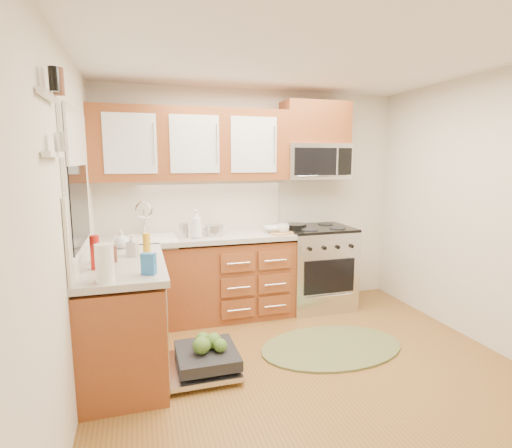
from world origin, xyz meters
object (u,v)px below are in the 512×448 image
object	(u,v)px
skillet	(295,226)
bowl_a	(276,229)
upper_cabinets	(192,145)
cup	(283,229)
dishwasher	(202,361)
paper_towel_roll	(105,263)
microwave	(315,161)
sink	(146,251)
range	(317,267)
stock_pot	(214,230)
rug	(332,347)
cutting_board	(283,233)
bowl_b	(214,230)

from	to	relation	value
skillet	bowl_a	xyz separation A→B (m)	(-0.25, -0.06, -0.02)
upper_cabinets	cup	size ratio (longest dim) A/B	15.54
dishwasher	bowl_a	size ratio (longest dim) A/B	2.71
dishwasher	cup	bearing A→B (deg)	43.18
skillet	paper_towel_roll	bearing A→B (deg)	-142.80
paper_towel_roll	bowl_a	xyz separation A→B (m)	(1.67, 1.40, -0.10)
microwave	sink	size ratio (longest dim) A/B	1.23
upper_cabinets	paper_towel_roll	bearing A→B (deg)	-116.74
range	stock_pot	world-z (taller)	stock_pot
rug	skillet	bearing A→B (deg)	87.57
upper_cabinets	cutting_board	bearing A→B (deg)	-19.45
sink	dishwasher	bearing A→B (deg)	-70.80
cup	sink	bearing A→B (deg)	175.07
rug	paper_towel_roll	distance (m)	2.19
dishwasher	stock_pot	size ratio (longest dim) A/B	3.57
microwave	cutting_board	bearing A→B (deg)	-149.49
range	skillet	bearing A→B (deg)	177.17
bowl_a	bowl_b	world-z (taller)	bowl_b
dishwasher	cutting_board	bearing A→B (deg)	42.57
upper_cabinets	cutting_board	size ratio (longest dim) A/B	8.40
dishwasher	bowl_b	bearing A→B (deg)	74.33
dishwasher	upper_cabinets	bearing A→B (deg)	83.96
cup	rug	bearing A→B (deg)	-80.25
range	dishwasher	distance (m)	1.95
range	stock_pot	size ratio (longest dim) A/B	4.84
microwave	cup	bearing A→B (deg)	-152.01
stock_pot	cutting_board	distance (m)	0.74
microwave	paper_towel_roll	world-z (taller)	microwave
rug	bowl_a	world-z (taller)	bowl_a
sink	paper_towel_roll	size ratio (longest dim) A/B	2.42
bowl_b	skillet	bearing A→B (deg)	-2.82
rug	bowl_b	distance (m)	1.70
dishwasher	stock_pot	xyz separation A→B (m)	(0.31, 1.07, 0.88)
skillet	bowl_b	xyz separation A→B (m)	(-0.93, 0.05, -0.01)
cutting_board	cup	xyz separation A→B (m)	(0.02, 0.04, 0.04)
stock_pot	bowl_b	bearing A→B (deg)	79.44
upper_cabinets	cup	bearing A→B (deg)	-16.85
dishwasher	rug	world-z (taller)	dishwasher
cutting_board	cup	size ratio (longest dim) A/B	1.85
microwave	skillet	world-z (taller)	microwave
sink	cup	world-z (taller)	cup
upper_cabinets	paper_towel_roll	distance (m)	1.97
bowl_a	dishwasher	bearing A→B (deg)	-132.87
paper_towel_roll	upper_cabinets	bearing A→B (deg)	63.26
stock_pot	bowl_a	bearing A→B (deg)	1.21
range	cup	xyz separation A→B (m)	(-0.48, -0.14, 0.50)
stock_pot	dishwasher	bearing A→B (deg)	-106.23
dishwasher	paper_towel_roll	world-z (taller)	paper_towel_roll
rug	stock_pot	xyz separation A→B (m)	(-0.90, 0.98, 0.97)
sink	bowl_b	bearing A→B (deg)	5.49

